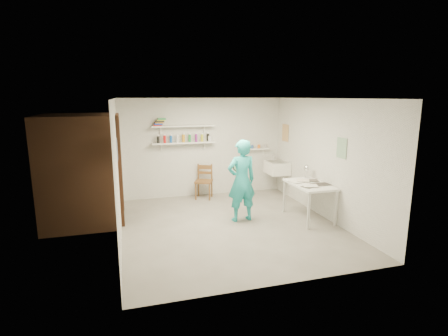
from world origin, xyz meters
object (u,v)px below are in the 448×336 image
object	(u,v)px
belfast_sink	(277,168)
work_table	(309,201)
wall_clock	(239,165)
wooden_chair	(204,181)
man	(242,181)
desk_lamp	(307,168)

from	to	relation	value
belfast_sink	work_table	world-z (taller)	belfast_sink
wall_clock	wooden_chair	size ratio (longest dim) A/B	0.35
wall_clock	work_table	xyz separation A→B (m)	(1.31, -0.51, -0.72)
belfast_sink	wooden_chair	world-z (taller)	belfast_sink
wall_clock	wooden_chair	world-z (taller)	wall_clock
man	wall_clock	world-z (taller)	man
wooden_chair	work_table	distance (m)	2.63
work_table	desk_lamp	distance (m)	0.76
belfast_sink	wooden_chair	size ratio (longest dim) A/B	0.71
man	wall_clock	bearing A→B (deg)	-101.70
man	work_table	distance (m)	1.44
man	wall_clock	size ratio (longest dim) A/B	5.56
belfast_sink	desk_lamp	xyz separation A→B (m)	(0.07, -1.33, 0.25)
man	work_table	xyz separation A→B (m)	(1.33, -0.29, -0.45)
man	desk_lamp	world-z (taller)	man
man	desk_lamp	bearing A→B (deg)	179.88
wall_clock	work_table	distance (m)	1.58
belfast_sink	wall_clock	size ratio (longest dim) A/B	2.05
wall_clock	work_table	bearing A→B (deg)	-26.97
belfast_sink	work_table	distance (m)	1.81
wooden_chair	work_table	world-z (taller)	wooden_chair
wall_clock	desk_lamp	distance (m)	1.50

